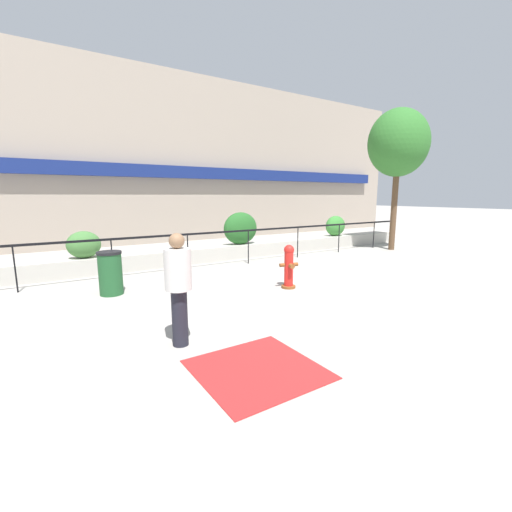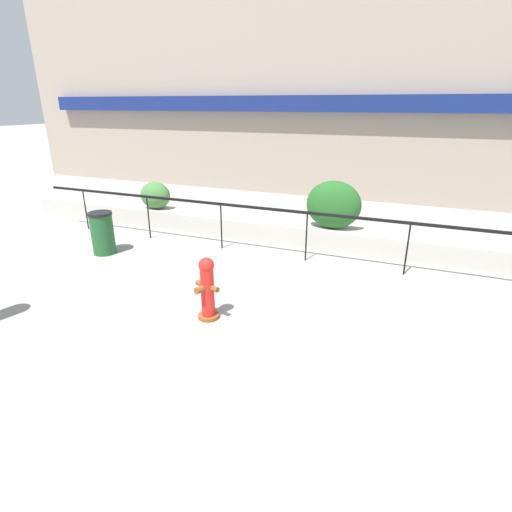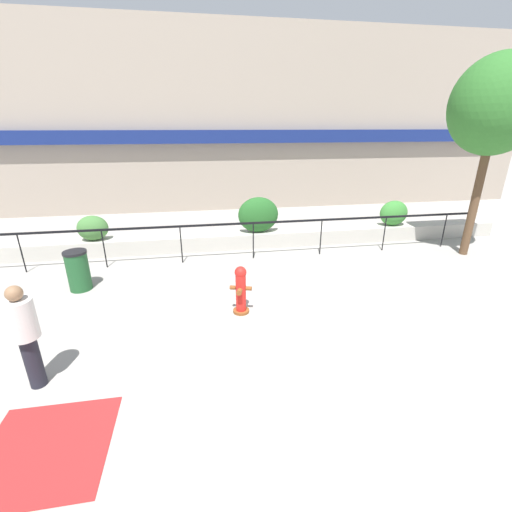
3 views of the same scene
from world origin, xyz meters
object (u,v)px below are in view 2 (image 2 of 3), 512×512
(hedge_bush_1, at_px, (334,205))
(trash_bin, at_px, (103,233))
(fire_hydrant, at_px, (207,288))
(hedge_bush_0, at_px, (155,195))

(hedge_bush_1, height_order, trash_bin, hedge_bush_1)
(fire_hydrant, relative_size, trash_bin, 1.07)
(hedge_bush_1, relative_size, trash_bin, 1.32)
(hedge_bush_0, bearing_deg, fire_hydrant, -46.65)
(hedge_bush_0, distance_m, fire_hydrant, 5.89)
(hedge_bush_1, distance_m, trash_bin, 5.55)
(hedge_bush_0, bearing_deg, hedge_bush_1, 0.00)
(hedge_bush_0, distance_m, hedge_bush_1, 5.17)
(hedge_bush_0, xyz_separation_m, hedge_bush_1, (5.17, 0.00, 0.20))
(hedge_bush_1, height_order, fire_hydrant, hedge_bush_1)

